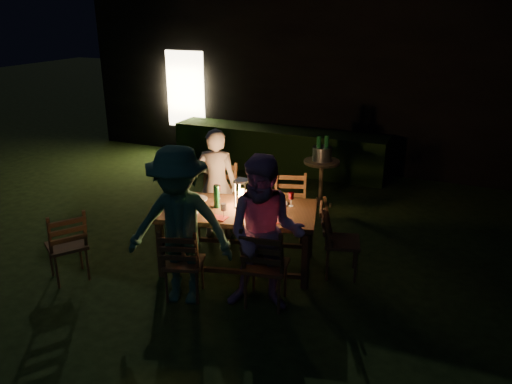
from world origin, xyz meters
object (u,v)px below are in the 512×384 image
at_px(chair_near_left, 184,275).
at_px(person_opp_left, 180,227).
at_px(chair_far_left, 217,216).
at_px(bottle_bucket_a, 318,151).
at_px(side_table, 322,166).
at_px(lantern, 242,195).
at_px(person_opp_right, 265,235).
at_px(chair_end, 340,253).
at_px(ice_bucket, 322,154).
at_px(bottle_table, 217,196).
at_px(bottle_bucket_b, 326,150).
at_px(dining_table, 238,215).
at_px(chair_far_right, 289,222).
at_px(chair_spare, 69,257).
at_px(person_house_side, 216,184).
at_px(chair_near_right, 265,279).

distance_m(chair_near_left, person_opp_left, 0.60).
height_order(chair_far_left, bottle_bucket_a, bottle_bucket_a).
bearing_deg(side_table, person_opp_left, -100.37).
xyz_separation_m(lantern, bottle_bucket_a, (0.27, 2.23, -0.01)).
relative_size(chair_near_left, person_opp_right, 0.54).
distance_m(chair_near_left, chair_end, 1.85).
height_order(chair_end, ice_bucket, ice_bucket).
bearing_deg(bottle_table, chair_end, 14.21).
distance_m(chair_far_left, chair_end, 1.85).
bearing_deg(bottle_bucket_a, person_opp_left, -99.62).
height_order(chair_near_left, lantern, lantern).
relative_size(chair_near_left, person_opp_left, 0.52).
xyz_separation_m(person_opp_left, lantern, (0.27, 0.97, 0.06)).
bearing_deg(side_table, bottle_bucket_b, 38.66).
relative_size(chair_end, bottle_bucket_b, 2.95).
bearing_deg(dining_table, side_table, 67.07).
bearing_deg(bottle_table, bottle_bucket_a, 76.85).
distance_m(chair_far_left, bottle_table, 0.99).
distance_m(chair_near_left, side_table, 3.27).
xyz_separation_m(chair_far_right, chair_spare, (-2.02, -1.94, -0.01)).
relative_size(chair_end, bottle_table, 3.37).
relative_size(person_opp_right, side_table, 2.23).
height_order(person_house_side, ice_bucket, person_house_side).
xyz_separation_m(chair_spare, person_opp_left, (1.44, 0.15, 0.59)).
bearing_deg(bottle_bucket_a, chair_near_right, -83.83).
relative_size(chair_near_left, bottle_bucket_a, 2.84).
bearing_deg(side_table, person_opp_right, -84.68).
bearing_deg(chair_near_right, chair_far_right, 91.74).
bearing_deg(side_table, chair_near_left, -100.72).
bearing_deg(person_house_side, dining_table, 118.76).
bearing_deg(ice_bucket, bottle_bucket_b, 38.66).
relative_size(lantern, bottle_bucket_a, 1.09).
xyz_separation_m(ice_bucket, bottle_bucket_a, (-0.05, -0.04, 0.05)).
height_order(chair_far_left, chair_spare, chair_far_left).
bearing_deg(chair_end, lantern, -93.17).
bearing_deg(ice_bucket, bottle_bucket_a, -141.34).
bearing_deg(chair_end, person_opp_right, -44.32).
xyz_separation_m(chair_end, bottle_table, (-1.44, -0.36, 0.62)).
distance_m(chair_far_left, side_table, 1.99).
relative_size(dining_table, lantern, 5.77).
distance_m(chair_end, bottle_table, 1.61).
distance_m(chair_near_left, bottle_table, 1.02).
height_order(person_opp_left, lantern, person_opp_left).
height_order(lantern, bottle_bucket_a, lantern).
bearing_deg(chair_near_left, chair_far_right, 52.99).
relative_size(chair_far_right, bottle_bucket_a, 3.00).
bearing_deg(dining_table, chair_far_right, 54.50).
distance_m(dining_table, bottle_bucket_b, 2.41).
relative_size(chair_end, bottle_bucket_a, 2.95).
relative_size(chair_far_right, person_opp_left, 0.55).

